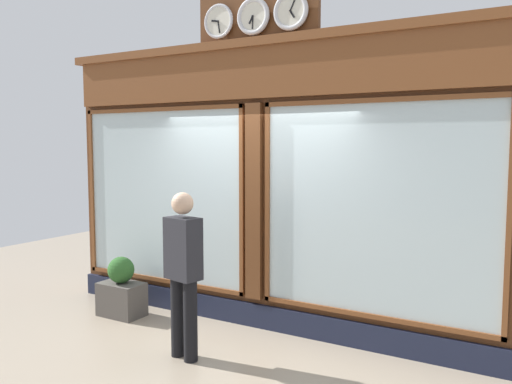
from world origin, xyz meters
TOP-DOWN VIEW (x-y plane):
  - shop_facade at (-0.00, -0.12)m, footprint 5.72×0.42m
  - pedestrian at (0.15, 1.18)m, footprint 0.40×0.29m
  - planter_box at (1.65, 0.54)m, footprint 0.56×0.36m
  - planter_shrub at (1.65, 0.54)m, footprint 0.33×0.33m

SIDE VIEW (x-z plane):
  - planter_box at x=1.65m, z-range 0.00..0.42m
  - planter_shrub at x=1.65m, z-range 0.42..0.75m
  - pedestrian at x=0.15m, z-range 0.09..1.78m
  - shop_facade at x=0.00m, z-range -0.24..3.64m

